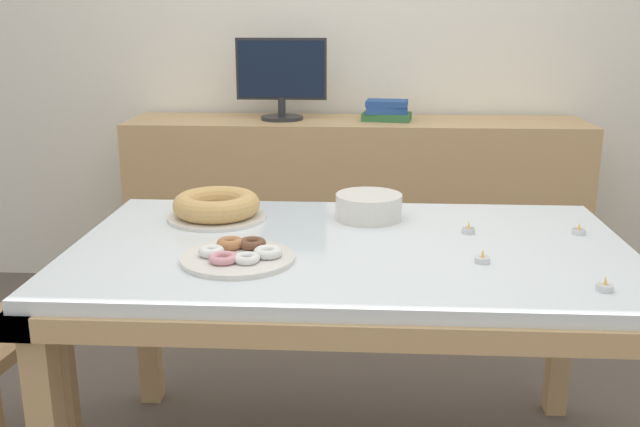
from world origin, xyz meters
TOP-DOWN VIEW (x-y plane):
  - wall_back at (0.00, 1.74)m, footprint 8.00×0.10m
  - dining_table at (0.00, 0.00)m, footprint 1.60×0.96m
  - sideboard at (0.00, 1.44)m, footprint 2.16×0.44m
  - computer_monitor at (-0.35, 1.44)m, footprint 0.42×0.20m
  - book_stack at (0.14, 1.44)m, footprint 0.24×0.18m
  - cake_chocolate_round at (-0.43, 0.23)m, footprint 0.31×0.31m
  - pastry_platter at (-0.29, -0.16)m, footprint 0.30×0.30m
  - plate_stack at (0.05, 0.26)m, footprint 0.21×0.21m
  - tealight_centre at (0.35, 0.12)m, footprint 0.04×0.04m
  - tealight_right_edge at (0.67, 0.13)m, footprint 0.04×0.04m
  - tealight_near_front at (0.60, -0.32)m, footprint 0.04×0.04m
  - tealight_left_edge at (0.35, -0.14)m, footprint 0.04×0.04m

SIDE VIEW (x-z plane):
  - sideboard at x=0.00m, z-range 0.00..0.90m
  - dining_table at x=0.00m, z-range 0.29..1.04m
  - tealight_centre at x=0.35m, z-range 0.75..0.79m
  - tealight_right_edge at x=0.67m, z-range 0.75..0.79m
  - tealight_near_front at x=0.60m, z-range 0.75..0.79m
  - tealight_left_edge at x=0.35m, z-range 0.75..0.79m
  - pastry_platter at x=-0.29m, z-range 0.75..0.79m
  - cake_chocolate_round at x=-0.43m, z-range 0.75..0.84m
  - plate_stack at x=0.05m, z-range 0.76..0.84m
  - book_stack at x=0.14m, z-range 0.90..0.99m
  - computer_monitor at x=-0.35m, z-range 0.90..1.28m
  - wall_back at x=0.00m, z-range 0.00..2.60m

